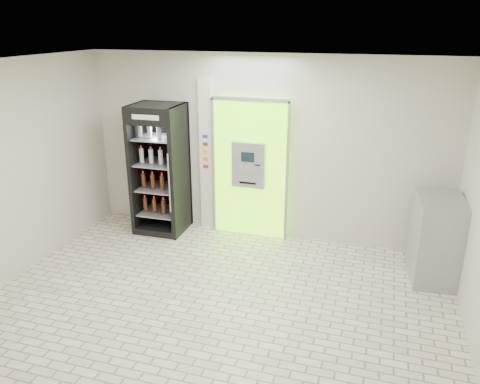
% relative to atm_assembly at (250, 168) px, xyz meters
% --- Properties ---
extents(ground, '(6.00, 6.00, 0.00)m').
position_rel_atm_assembly_xyz_m(ground, '(0.20, -2.41, -1.17)').
color(ground, beige).
rests_on(ground, ground).
extents(room_shell, '(6.00, 6.00, 6.00)m').
position_rel_atm_assembly_xyz_m(room_shell, '(0.20, -2.41, 0.67)').
color(room_shell, beige).
rests_on(room_shell, ground).
extents(atm_assembly, '(1.30, 0.24, 2.33)m').
position_rel_atm_assembly_xyz_m(atm_assembly, '(0.00, 0.00, 0.00)').
color(atm_assembly, '#78F411').
rests_on(atm_assembly, ground).
extents(pillar, '(0.22, 0.11, 2.60)m').
position_rel_atm_assembly_xyz_m(pillar, '(-0.78, 0.04, 0.13)').
color(pillar, silver).
rests_on(pillar, ground).
extents(beverage_cooler, '(0.84, 0.78, 2.19)m').
position_rel_atm_assembly_xyz_m(beverage_cooler, '(-1.51, -0.28, -0.12)').
color(beverage_cooler, black).
rests_on(beverage_cooler, ground).
extents(steel_cabinet, '(0.69, 0.96, 1.21)m').
position_rel_atm_assembly_xyz_m(steel_cabinet, '(2.89, -0.66, -0.57)').
color(steel_cabinet, '#97999E').
rests_on(steel_cabinet, ground).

